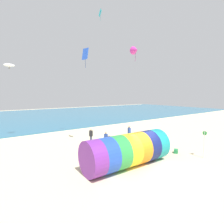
# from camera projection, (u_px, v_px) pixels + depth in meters

# --- Properties ---
(ground_plane) EXTENTS (120.00, 120.00, 0.00)m
(ground_plane) POSITION_uv_depth(u_px,v_px,m) (153.00, 168.00, 13.05)
(ground_plane) COLOR beige
(sea) EXTENTS (120.00, 40.00, 0.10)m
(sea) POSITION_uv_depth(u_px,v_px,m) (35.00, 117.00, 42.63)
(sea) COLOR teal
(sea) RESTS_ON ground
(giant_inflatable_tube) EXTENTS (7.14, 2.66, 2.50)m
(giant_inflatable_tube) POSITION_uv_depth(u_px,v_px,m) (128.00, 150.00, 13.31)
(giant_inflatable_tube) COLOR purple
(giant_inflatable_tube) RESTS_ON ground
(kite_handler) EXTENTS (0.32, 0.41, 1.66)m
(kite_handler) POSITION_uv_depth(u_px,v_px,m) (166.00, 144.00, 16.29)
(kite_handler) COLOR black
(kite_handler) RESTS_ON ground
(kite_white_parafoil) EXTENTS (1.26, 0.67, 0.64)m
(kite_white_parafoil) POSITION_uv_depth(u_px,v_px,m) (9.00, 65.00, 20.03)
(kite_white_parafoil) COLOR white
(kite_cyan_diamond) EXTENTS (0.80, 0.79, 1.83)m
(kite_cyan_diamond) POSITION_uv_depth(u_px,v_px,m) (100.00, 13.00, 28.47)
(kite_cyan_diamond) COLOR #2DB2C6
(kite_blue_diamond) EXTENTS (0.43, 0.84, 1.97)m
(kite_blue_diamond) POSITION_uv_depth(u_px,v_px,m) (85.00, 54.00, 17.78)
(kite_blue_diamond) COLOR blue
(kite_magenta_delta) EXTENTS (0.97, 1.05, 1.54)m
(kite_magenta_delta) POSITION_uv_depth(u_px,v_px,m) (135.00, 50.00, 17.33)
(kite_magenta_delta) COLOR #D1339E
(bystander_near_water) EXTENTS (0.36, 0.42, 1.60)m
(bystander_near_water) POSITION_uv_depth(u_px,v_px,m) (106.00, 139.00, 18.24)
(bystander_near_water) COLOR #726651
(bystander_near_water) RESTS_ON ground
(bystander_mid_beach) EXTENTS (0.39, 0.42, 1.72)m
(bystander_mid_beach) POSITION_uv_depth(u_px,v_px,m) (91.00, 136.00, 19.41)
(bystander_mid_beach) COLOR #383D56
(bystander_mid_beach) RESTS_ON ground
(bystander_far_left) EXTENTS (0.26, 0.38, 1.80)m
(bystander_far_left) POSITION_uv_depth(u_px,v_px,m) (129.00, 133.00, 20.66)
(bystander_far_left) COLOR black
(bystander_far_left) RESTS_ON ground
(beach_flag) EXTENTS (0.47, 0.36, 2.37)m
(beach_flag) POSITION_uv_depth(u_px,v_px,m) (206.00, 134.00, 15.04)
(beach_flag) COLOR silver
(beach_flag) RESTS_ON ground
(cooler_box) EXTENTS (0.63, 0.57, 0.36)m
(cooler_box) POSITION_uv_depth(u_px,v_px,m) (176.00, 151.00, 16.35)
(cooler_box) COLOR #268C4C
(cooler_box) RESTS_ON ground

